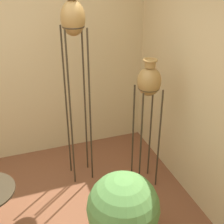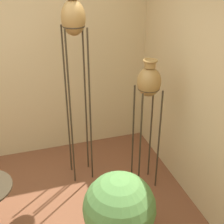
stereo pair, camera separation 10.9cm
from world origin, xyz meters
name	(u,v)px [view 2 (the right image)]	position (x,y,z in m)	size (l,w,h in m)	color
wall_back	(15,61)	(0.00, 1.77, 1.35)	(7.47, 0.06, 2.70)	#D1B784
wall_right	(220,100)	(1.77, 0.00, 1.35)	(0.06, 7.47, 2.70)	#D1B784
vase_stand_tall	(74,28)	(0.63, 1.02, 1.87)	(0.25, 0.25, 2.24)	#382D1E
vase_stand_medium	(149,86)	(1.33, 0.63, 1.30)	(0.26, 0.26, 1.59)	#382D1E
potted_plant	(119,210)	(0.73, -0.18, 0.46)	(0.68, 0.68, 0.82)	olive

